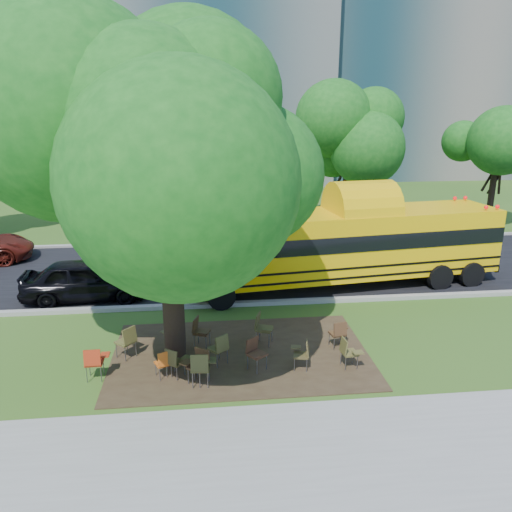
{
  "coord_description": "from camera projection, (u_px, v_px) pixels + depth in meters",
  "views": [
    {
      "loc": [
        0.1,
        -12.85,
        6.62
      ],
      "look_at": [
        1.89,
        3.88,
        1.5
      ],
      "focal_mm": 35.0,
      "sensor_mm": 36.0,
      "label": 1
    }
  ],
  "objects": [
    {
      "name": "chair_6",
      "position": [
        303.0,
        352.0,
        12.87
      ],
      "size": [
        0.48,
        0.6,
        0.81
      ],
      "rotation": [
        0.0,
        0.0,
        1.37
      ],
      "color": "#4B4120",
      "rests_on": "ground"
    },
    {
      "name": "chair_12",
      "position": [
        262.0,
        326.0,
        14.18
      ],
      "size": [
        0.59,
        0.75,
        0.95
      ],
      "rotation": [
        0.0,
        0.0,
        4.36
      ],
      "color": "#45421E",
      "rests_on": "ground"
    },
    {
      "name": "main_tree",
      "position": [
        166.0,
        169.0,
        11.84
      ],
      "size": [
        7.2,
        7.2,
        8.77
      ],
      "color": "black",
      "rests_on": "ground"
    },
    {
      "name": "chair_13",
      "position": [
        339.0,
        331.0,
        13.99
      ],
      "size": [
        0.57,
        0.58,
        0.84
      ],
      "rotation": [
        0.0,
        0.0,
        0.18
      ],
      "color": "#4D311B",
      "rests_on": "ground"
    },
    {
      "name": "chair_8",
      "position": [
        127.0,
        339.0,
        13.42
      ],
      "size": [
        0.64,
        0.81,
        0.94
      ],
      "rotation": [
        0.0,
        0.0,
        0.83
      ],
      "color": "brown",
      "rests_on": "ground"
    },
    {
      "name": "building_right",
      "position": [
        442.0,
        42.0,
        49.08
      ],
      "size": [
        30.0,
        16.0,
        25.0
      ],
      "primitive_type": "cube",
      "color": "gray",
      "rests_on": "ground"
    },
    {
      "name": "chair_11",
      "position": [
        220.0,
        346.0,
        13.09
      ],
      "size": [
        0.59,
        0.75,
        0.89
      ],
      "rotation": [
        0.0,
        0.0,
        0.64
      ],
      "color": "#4E4B21",
      "rests_on": "ground"
    },
    {
      "name": "kerb_far",
      "position": [
        203.0,
        243.0,
        24.68
      ],
      "size": [
        80.0,
        0.25,
        0.14
      ],
      "primitive_type": "cube",
      "color": "gray",
      "rests_on": "ground"
    },
    {
      "name": "kerb_near",
      "position": [
        204.0,
        305.0,
        16.97
      ],
      "size": [
        80.0,
        0.25,
        0.14
      ],
      "primitive_type": "cube",
      "color": "gray",
      "rests_on": "ground"
    },
    {
      "name": "ground",
      "position": [
        204.0,
        348.0,
        14.14
      ],
      "size": [
        160.0,
        160.0,
        0.0
      ],
      "primitive_type": "plane",
      "color": "#2E561B",
      "rests_on": "ground"
    },
    {
      "name": "bg_tree_2",
      "position": [
        109.0,
        150.0,
        27.62
      ],
      "size": [
        4.8,
        4.8,
        6.62
      ],
      "color": "black",
      "rests_on": "ground"
    },
    {
      "name": "chair_2",
      "position": [
        165.0,
        361.0,
        12.46
      ],
      "size": [
        0.53,
        0.61,
        0.77
      ],
      "rotation": [
        0.0,
        0.0,
        0.43
      ],
      "color": "#CE5916",
      "rests_on": "ground"
    },
    {
      "name": "building_main",
      "position": [
        107.0,
        53.0,
        44.36
      ],
      "size": [
        38.0,
        16.0,
        22.0
      ],
      "primitive_type": "cube",
      "color": "slate",
      "rests_on": "ground"
    },
    {
      "name": "chair_4",
      "position": [
        201.0,
        366.0,
        12.05
      ],
      "size": [
        0.65,
        0.55,
        0.93
      ],
      "rotation": [
        0.0,
        0.0,
        -0.1
      ],
      "color": "#423F1C",
      "rests_on": "ground"
    },
    {
      "name": "dirt_patch",
      "position": [
        241.0,
        354.0,
        13.76
      ],
      "size": [
        7.0,
        4.5,
        0.03
      ],
      "primitive_type": "cube",
      "color": "#382819",
      "rests_on": "ground"
    },
    {
      "name": "school_bus",
      "position": [
        356.0,
        243.0,
        18.64
      ],
      "size": [
        11.95,
        3.99,
        2.87
      ],
      "rotation": [
        0.0,
        0.0,
        0.13
      ],
      "color": "#F0B607",
      "rests_on": "ground"
    },
    {
      "name": "chair_10",
      "position": [
        200.0,
        329.0,
        14.05
      ],
      "size": [
        0.55,
        0.7,
        0.89
      ],
      "rotation": [
        0.0,
        0.0,
        -1.9
      ],
      "color": "#442F18",
      "rests_on": "ground"
    },
    {
      "name": "chair_1",
      "position": [
        175.0,
        360.0,
        12.44
      ],
      "size": [
        0.7,
        0.55,
        0.82
      ],
      "rotation": [
        0.0,
        0.0,
        -0.62
      ],
      "color": "#433C1D",
      "rests_on": "ground"
    },
    {
      "name": "asphalt_road",
      "position": [
        203.0,
        270.0,
        20.79
      ],
      "size": [
        80.0,
        8.0,
        0.04
      ],
      "primitive_type": "cube",
      "color": "black",
      "rests_on": "ground"
    },
    {
      "name": "bg_tree_4",
      "position": [
        498.0,
        149.0,
        26.87
      ],
      "size": [
        5.0,
        5.0,
        6.85
      ],
      "color": "black",
      "rests_on": "ground"
    },
    {
      "name": "chair_9",
      "position": [
        176.0,
        332.0,
        13.92
      ],
      "size": [
        0.73,
        0.58,
        0.85
      ],
      "rotation": [
        0.0,
        0.0,
        2.3
      ],
      "color": "#49441F",
      "rests_on": "ground"
    },
    {
      "name": "bg_tree_3",
      "position": [
        349.0,
        135.0,
        26.8
      ],
      "size": [
        5.6,
        5.6,
        7.84
      ],
      "color": "black",
      "rests_on": "ground"
    },
    {
      "name": "chair_5",
      "position": [
        255.0,
        351.0,
        12.82
      ],
      "size": [
        0.6,
        0.75,
        0.88
      ],
      "rotation": [
        0.0,
        0.0,
        3.81
      ],
      "color": "#462A19",
      "rests_on": "ground"
    },
    {
      "name": "chair_7",
      "position": [
        348.0,
        350.0,
        12.91
      ],
      "size": [
        0.54,
        0.56,
        0.84
      ],
      "rotation": [
        0.0,
        0.0,
        -1.47
      ],
      "color": "brown",
      "rests_on": "ground"
    },
    {
      "name": "chair_0",
      "position": [
        95.0,
        360.0,
        12.36
      ],
      "size": [
        0.57,
        0.52,
        0.88
      ],
      "rotation": [
        0.0,
        0.0,
        0.01
      ],
      "color": "#AC2E12",
      "rests_on": "ground"
    },
    {
      "name": "sidewalk",
      "position": [
        206.0,
        471.0,
        9.38
      ],
      "size": [
        60.0,
        4.0,
        0.04
      ],
      "primitive_type": "cube",
      "color": "gray",
      "rests_on": "ground"
    },
    {
      "name": "black_car",
      "position": [
        86.0,
        280.0,
        17.48
      ],
      "size": [
        4.38,
        1.93,
        1.47
      ],
      "primitive_type": "imported",
      "rotation": [
        0.0,
        0.0,
        1.62
      ],
      "color": "black",
      "rests_on": "ground"
    },
    {
      "name": "chair_3",
      "position": [
        198.0,
        362.0,
        12.23
      ],
      "size": [
        0.78,
        0.61,
        0.91
      ],
      "rotation": [
        0.0,
        0.0,
        2.49
      ],
      "color": "#4A2F1A",
      "rests_on": "ground"
    }
  ]
}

